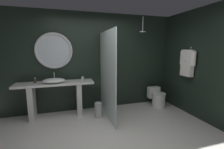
# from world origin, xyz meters

# --- Properties ---
(ground_plane) EXTENTS (5.76, 5.76, 0.00)m
(ground_plane) POSITION_xyz_m (0.00, 0.00, 0.00)
(ground_plane) COLOR silver
(back_wall_panel) EXTENTS (4.80, 0.10, 2.60)m
(back_wall_panel) POSITION_xyz_m (0.00, 1.90, 1.30)
(back_wall_panel) COLOR black
(back_wall_panel) RESTS_ON ground_plane
(side_wall_right) EXTENTS (0.10, 2.47, 2.60)m
(side_wall_right) POSITION_xyz_m (2.35, 0.76, 1.30)
(side_wall_right) COLOR black
(side_wall_right) RESTS_ON ground_plane
(vanity_counter) EXTENTS (1.81, 0.49, 0.86)m
(vanity_counter) POSITION_xyz_m (-0.96, 1.59, 0.56)
(vanity_counter) COLOR silver
(vanity_counter) RESTS_ON ground_plane
(vessel_sink) EXTENTS (0.52, 0.43, 0.23)m
(vessel_sink) POSITION_xyz_m (-0.99, 1.56, 0.91)
(vessel_sink) COLOR white
(vessel_sink) RESTS_ON vanity_counter
(tumbler_cup) EXTENTS (0.06, 0.06, 0.10)m
(tumbler_cup) POSITION_xyz_m (-0.30, 1.62, 0.91)
(tumbler_cup) COLOR silver
(tumbler_cup) RESTS_ON vanity_counter
(soap_dispenser) EXTENTS (0.06, 0.06, 0.13)m
(soap_dispenser) POSITION_xyz_m (-1.41, 1.63, 0.92)
(soap_dispenser) COLOR #3D3323
(soap_dispenser) RESTS_ON vanity_counter
(round_wall_mirror) EXTENTS (0.90, 0.07, 0.90)m
(round_wall_mirror) POSITION_xyz_m (-0.96, 1.81, 1.61)
(round_wall_mirror) COLOR #B7B7BC
(shower_glass_panel) EXTENTS (0.02, 1.34, 2.07)m
(shower_glass_panel) POSITION_xyz_m (0.23, 1.18, 1.04)
(shower_glass_panel) COLOR silver
(shower_glass_panel) RESTS_ON ground_plane
(rain_shower_head) EXTENTS (0.16, 0.16, 0.40)m
(rain_shower_head) POSITION_xyz_m (1.31, 1.54, 2.16)
(rain_shower_head) COLOR #B7B7BC
(hanging_bathrobe) EXTENTS (0.20, 0.48, 0.73)m
(hanging_bathrobe) POSITION_xyz_m (2.21, 0.83, 1.33)
(hanging_bathrobe) COLOR #B7B7BC
(toilet) EXTENTS (0.38, 0.56, 0.53)m
(toilet) POSITION_xyz_m (1.80, 1.43, 0.25)
(toilet) COLOR white
(toilet) RESTS_ON ground_plane
(waste_bin) EXTENTS (0.19, 0.19, 0.39)m
(waste_bin) POSITION_xyz_m (0.01, 1.22, 0.20)
(waste_bin) COLOR #B7B7BC
(waste_bin) RESTS_ON ground_plane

